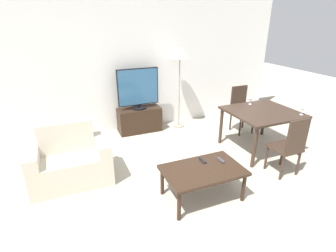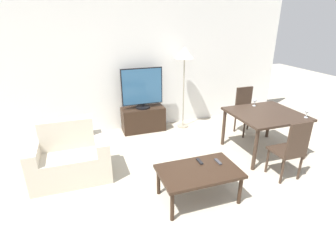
# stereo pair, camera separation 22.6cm
# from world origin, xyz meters

# --- Properties ---
(ground_plane) EXTENTS (18.00, 18.00, 0.00)m
(ground_plane) POSITION_xyz_m (0.00, 0.00, 0.00)
(ground_plane) COLOR #B2A893
(wall_back) EXTENTS (7.23, 0.06, 2.70)m
(wall_back) POSITION_xyz_m (0.00, 3.33, 1.35)
(wall_back) COLOR white
(wall_back) RESTS_ON ground_plane
(armchair) EXTENTS (1.11, 0.63, 0.89)m
(armchair) POSITION_xyz_m (-1.19, 1.67, 0.32)
(armchair) COLOR beige
(armchair) RESTS_ON ground_plane
(tv_stand) EXTENTS (0.88, 0.39, 0.51)m
(tv_stand) POSITION_xyz_m (0.27, 3.06, 0.25)
(tv_stand) COLOR black
(tv_stand) RESTS_ON ground_plane
(tv) EXTENTS (0.84, 0.29, 0.82)m
(tv) POSITION_xyz_m (0.27, 3.06, 0.92)
(tv) COLOR black
(tv) RESTS_ON tv_stand
(coffee_table) EXTENTS (1.04, 0.65, 0.44)m
(coffee_table) POSITION_xyz_m (0.38, 0.61, 0.39)
(coffee_table) COLOR black
(coffee_table) RESTS_ON ground_plane
(dining_table) EXTENTS (1.14, 1.06, 0.74)m
(dining_table) POSITION_xyz_m (2.03, 1.44, 0.65)
(dining_table) COLOR #38281E
(dining_table) RESTS_ON ground_plane
(dining_chair_near) EXTENTS (0.40, 0.40, 0.94)m
(dining_chair_near) POSITION_xyz_m (1.83, 0.60, 0.51)
(dining_chair_near) COLOR #38281E
(dining_chair_near) RESTS_ON ground_plane
(dining_chair_far) EXTENTS (0.40, 0.40, 0.94)m
(dining_chair_far) POSITION_xyz_m (2.23, 2.29, 0.51)
(dining_chair_far) COLOR #38281E
(dining_chair_far) RESTS_ON ground_plane
(floor_lamp) EXTENTS (0.37, 0.37, 1.70)m
(floor_lamp) POSITION_xyz_m (1.14, 2.98, 1.50)
(floor_lamp) COLOR gray
(floor_lamp) RESTS_ON ground_plane
(remote_primary) EXTENTS (0.04, 0.15, 0.02)m
(remote_primary) POSITION_xyz_m (0.48, 0.79, 0.45)
(remote_primary) COLOR black
(remote_primary) RESTS_ON coffee_table
(remote_secondary) EXTENTS (0.04, 0.15, 0.02)m
(remote_secondary) POSITION_xyz_m (0.71, 0.70, 0.45)
(remote_secondary) COLOR #38383D
(remote_secondary) RESTS_ON coffee_table
(wine_glass_left) EXTENTS (0.07, 0.07, 0.15)m
(wine_glass_left) POSITION_xyz_m (2.50, 1.04, 0.84)
(wine_glass_left) COLOR silver
(wine_glass_left) RESTS_ON dining_table
(wine_glass_center) EXTENTS (0.07, 0.07, 0.15)m
(wine_glass_center) POSITION_xyz_m (2.07, 1.83, 0.84)
(wine_glass_center) COLOR silver
(wine_glass_center) RESTS_ON dining_table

